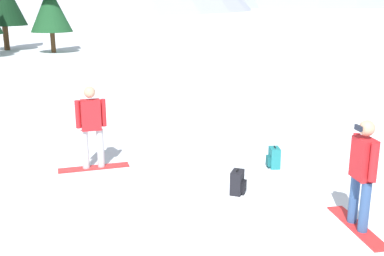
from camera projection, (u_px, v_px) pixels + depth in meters
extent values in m
plane|color=white|center=(231.00, 233.00, 7.22)|extent=(800.00, 800.00, 0.00)
cube|color=red|center=(357.00, 227.00, 7.39)|extent=(0.40, 1.52, 0.02)
cylinder|color=#335184|center=(365.00, 207.00, 7.13)|extent=(0.15, 0.15, 0.81)
cylinder|color=#335184|center=(354.00, 199.00, 7.43)|extent=(0.15, 0.15, 0.81)
cube|color=red|center=(364.00, 159.00, 7.08)|extent=(0.27, 0.42, 0.64)
cylinder|color=red|center=(373.00, 162.00, 6.83)|extent=(0.11, 0.11, 0.58)
cylinder|color=red|center=(355.00, 151.00, 7.32)|extent=(0.11, 0.11, 0.58)
sphere|color=tan|center=(367.00, 128.00, 6.95)|extent=(0.24, 0.24, 0.24)
cube|color=black|center=(358.00, 128.00, 6.93)|extent=(0.05, 0.17, 0.08)
cube|color=red|center=(94.00, 168.00, 9.99)|extent=(1.50, 0.33, 0.02)
cylinder|color=#B7B7BC|center=(85.00, 149.00, 9.83)|extent=(0.15, 0.15, 0.83)
cylinder|color=#B7B7BC|center=(100.00, 148.00, 9.92)|extent=(0.15, 0.15, 0.83)
cube|color=red|center=(91.00, 115.00, 9.68)|extent=(0.41, 0.25, 0.64)
cylinder|color=red|center=(78.00, 114.00, 9.60)|extent=(0.11, 0.11, 0.58)
cylinder|color=red|center=(103.00, 113.00, 9.74)|extent=(0.11, 0.11, 0.58)
sphere|color=tan|center=(89.00, 92.00, 9.55)|extent=(0.24, 0.24, 0.24)
cube|color=black|center=(89.00, 90.00, 9.68)|extent=(0.17, 0.05, 0.08)
cube|color=black|center=(237.00, 182.00, 8.65)|extent=(0.34, 0.38, 0.44)
cube|color=black|center=(244.00, 186.00, 8.62)|extent=(0.17, 0.22, 0.20)
cylinder|color=black|center=(237.00, 170.00, 8.58)|extent=(0.09, 0.11, 0.02)
cube|color=#1E7A7F|center=(274.00, 158.00, 9.99)|extent=(0.26, 0.35, 0.44)
cube|color=#165B5F|center=(268.00, 161.00, 10.00)|extent=(0.10, 0.23, 0.20)
cylinder|color=black|center=(275.00, 147.00, 9.92)|extent=(0.05, 0.12, 0.02)
cylinder|color=#472D19|center=(53.00, 42.00, 31.38)|extent=(0.32, 0.32, 1.39)
cone|color=#194723|center=(50.00, 9.00, 30.80)|extent=(2.74, 2.74, 2.96)
cylinder|color=#472D19|center=(6.00, 38.00, 33.02)|extent=(0.39, 0.39, 1.72)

